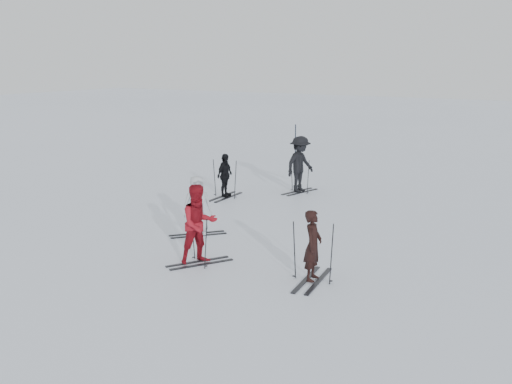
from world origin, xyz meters
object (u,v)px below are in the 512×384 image
at_px(piste_marker, 295,148).
at_px(skier_red, 199,225).
at_px(skier_uphill_left, 225,176).
at_px(skier_grey, 197,206).
at_px(skier_uphill_far, 300,165).
at_px(skier_near_dark, 313,247).

bearing_deg(piste_marker, skier_red, -72.61).
relative_size(skier_uphill_left, piste_marker, 0.76).
distance_m(skier_red, skier_grey, 2.49).
distance_m(skier_uphill_left, skier_uphill_far, 2.79).
distance_m(skier_red, skier_uphill_left, 7.25).
bearing_deg(piste_marker, skier_near_dark, -60.95).
xyz_separation_m(skier_near_dark, skier_uphill_far, (-4.48, 8.16, 0.22)).
distance_m(skier_near_dark, skier_grey, 4.63).
relative_size(skier_grey, piste_marker, 0.82).
relative_size(skier_near_dark, skier_red, 0.83).
relative_size(skier_uphill_far, piste_marker, 1.01).
height_order(skier_near_dark, piste_marker, piste_marker).
distance_m(skier_near_dark, skier_uphill_far, 9.31).
bearing_deg(skier_uphill_far, skier_uphill_left, 151.62).
distance_m(skier_grey, skier_uphill_left, 4.80).
height_order(skier_grey, piste_marker, piste_marker).
bearing_deg(skier_red, skier_near_dark, -53.84).
bearing_deg(skier_uphill_left, skier_red, -154.33).
xyz_separation_m(skier_grey, skier_uphill_left, (-2.00, 4.36, -0.06)).
xyz_separation_m(skier_red, skier_grey, (-1.50, 1.99, -0.13)).
bearing_deg(skier_uphill_far, skier_red, -156.12).
relative_size(skier_grey, skier_uphill_left, 1.08).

